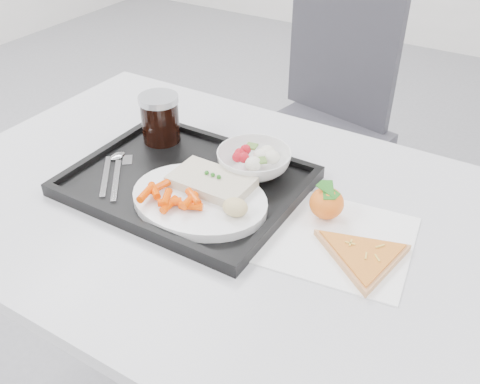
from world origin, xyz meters
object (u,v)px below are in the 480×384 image
chair (324,109)px  tangerine (327,203)px  dinner_plate (199,200)px  salad_bowl (254,162)px  cola_glass (160,118)px  pizza_slice (363,256)px  tray (187,183)px  table (221,229)px

chair → tangerine: size_ratio=13.37×
dinner_plate → salad_bowl: (0.03, 0.15, 0.01)m
cola_glass → tangerine: (0.43, -0.06, -0.04)m
salad_bowl → chair: bearing=101.9°
cola_glass → pizza_slice: size_ratio=0.46×
tray → dinner_plate: dinner_plate is taller
dinner_plate → cola_glass: (-0.21, 0.16, 0.05)m
dinner_plate → cola_glass: 0.27m
salad_bowl → cola_glass: 0.25m
table → dinner_plate: 0.10m
tangerine → pizza_slice: 0.13m
dinner_plate → tangerine: size_ratio=3.88×
chair → dinner_plate: chair is taller
pizza_slice → dinner_plate: bearing=-175.4°
chair → salad_bowl: bearing=-78.1°
cola_glass → tangerine: 0.43m
tray → cola_glass: cola_glass is taller
cola_glass → chair: bearing=83.9°
salad_bowl → table: bearing=-95.9°
dinner_plate → pizza_slice: dinner_plate is taller
dinner_plate → pizza_slice: size_ratio=1.16×
dinner_plate → cola_glass: size_ratio=2.50×
salad_bowl → tangerine: size_ratio=2.19×
chair → salad_bowl: chair is taller
cola_glass → tangerine: cola_glass is taller
salad_bowl → pizza_slice: size_ratio=0.65×
dinner_plate → salad_bowl: salad_bowl is taller
table → dinner_plate: (-0.02, -0.04, 0.09)m
salad_bowl → tangerine: 0.19m
chair → tangerine: 0.93m
dinner_plate → chair: bearing=98.1°
tray → dinner_plate: bearing=-37.0°
cola_glass → tangerine: size_ratio=1.55×
salad_bowl → pizza_slice: salad_bowl is taller
salad_bowl → cola_glass: bearing=178.8°
table → salad_bowl: 0.15m
chair → cola_glass: bearing=-96.1°
salad_bowl → tangerine: (0.18, -0.05, -0.00)m
table → pizza_slice: size_ratio=5.16×
cola_glass → pizza_slice: bearing=-13.9°
tray → tangerine: tangerine is taller
tray → tangerine: size_ratio=6.47×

